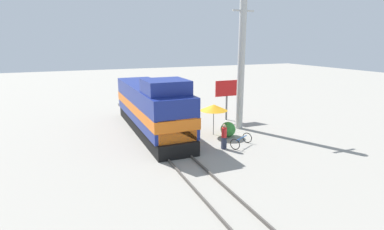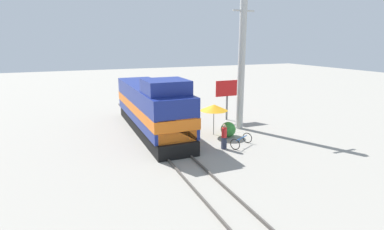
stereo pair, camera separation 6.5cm
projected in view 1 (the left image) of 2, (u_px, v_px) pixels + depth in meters
The scene contains 10 objects.
ground_plane at pixel (171, 151), 19.10m from camera, with size 120.00×120.00×0.00m, color gray.
rail_near at pixel (160, 151), 18.81m from camera, with size 0.08×31.51×0.15m, color #4C4742.
rail_far at pixel (182, 148), 19.35m from camera, with size 0.08×31.51×0.15m, color #4C4742.
locomotive at pixel (152, 108), 22.46m from camera, with size 2.89×12.44×4.44m.
utility_pole at pixel (241, 64), 22.87m from camera, with size 1.80×0.55×10.21m.
vendor_umbrella at pixel (214, 108), 21.92m from camera, with size 2.03×2.03×2.30m.
billboard_sign at pixel (227, 91), 26.06m from camera, with size 2.22×0.12×3.50m.
shrub_cluster at pixel (228, 129), 21.82m from camera, with size 1.09×1.09×1.09m, color #388C38.
person_bystander at pixel (224, 136), 19.22m from camera, with size 0.34×0.34×1.65m.
bicycle at pixel (241, 141), 19.86m from camera, with size 1.87×1.49×0.71m.
Camera 1 is at (-5.76, -17.10, 6.78)m, focal length 28.00 mm.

